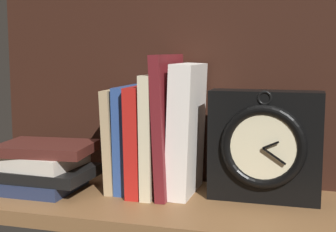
% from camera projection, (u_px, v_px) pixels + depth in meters
% --- Properties ---
extents(ground_plane, '(0.70, 0.27, 0.03)m').
position_uv_depth(ground_plane, '(145.00, 203.00, 0.86)').
color(ground_plane, brown).
extents(back_panel, '(0.70, 0.01, 0.38)m').
position_uv_depth(back_panel, '(166.00, 84.00, 0.96)').
color(back_panel, black).
rests_on(back_panel, ground_plane).
extents(book_tan_shortstories, '(0.02, 0.13, 0.19)m').
position_uv_depth(book_tan_shortstories, '(119.00, 138.00, 0.91)').
color(book_tan_shortstories, tan).
rests_on(book_tan_shortstories, ground_plane).
extents(book_blue_modern, '(0.03, 0.13, 0.19)m').
position_uv_depth(book_blue_modern, '(131.00, 138.00, 0.90)').
color(book_blue_modern, '#2D4C8E').
rests_on(book_blue_modern, ground_plane).
extents(book_red_requiem, '(0.03, 0.16, 0.19)m').
position_uv_depth(book_red_requiem, '(145.00, 138.00, 0.90)').
color(book_red_requiem, red).
rests_on(book_red_requiem, ground_plane).
extents(book_cream_twain, '(0.02, 0.16, 0.21)m').
position_uv_depth(book_cream_twain, '(158.00, 133.00, 0.89)').
color(book_cream_twain, beige).
rests_on(book_cream_twain, ground_plane).
extents(book_maroon_dawkins, '(0.03, 0.16, 0.25)m').
position_uv_depth(book_maroon_dawkins, '(170.00, 124.00, 0.88)').
color(book_maroon_dawkins, maroon).
rests_on(book_maroon_dawkins, ground_plane).
extents(book_white_catcher, '(0.05, 0.13, 0.23)m').
position_uv_depth(book_white_catcher, '(187.00, 129.00, 0.87)').
color(book_white_catcher, silver).
rests_on(book_white_catcher, ground_plane).
extents(framed_clock, '(0.19, 0.07, 0.19)m').
position_uv_depth(framed_clock, '(265.00, 146.00, 0.83)').
color(framed_clock, black).
rests_on(framed_clock, ground_plane).
extents(book_stack_side, '(0.18, 0.14, 0.09)m').
position_uv_depth(book_stack_side, '(43.00, 166.00, 0.90)').
color(book_stack_side, '#232D4C').
rests_on(book_stack_side, ground_plane).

